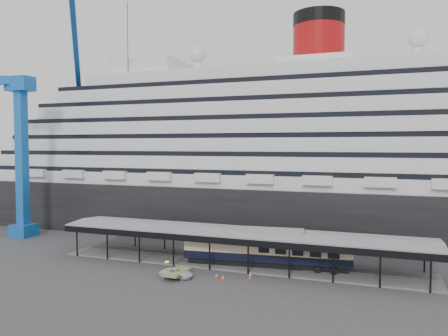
{
  "coord_description": "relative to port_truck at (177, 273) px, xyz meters",
  "views": [
    {
      "loc": [
        20.13,
        -56.64,
        17.96
      ],
      "look_at": [
        -3.25,
        8.0,
        14.35
      ],
      "focal_mm": 35.0,
      "sensor_mm": 36.0,
      "label": 1
    }
  ],
  "objects": [
    {
      "name": "traffic_cone_left",
      "position": [
        5.31,
        1.25,
        -0.23
      ],
      "size": [
        0.52,
        0.52,
        0.79
      ],
      "rotation": [
        0.0,
        0.0,
        -0.33
      ],
      "color": "red",
      "rests_on": "ground"
    },
    {
      "name": "traffic_cone_right",
      "position": [
        9.49,
        3.06,
        -0.23
      ],
      "size": [
        0.54,
        0.54,
        0.81
      ],
      "rotation": [
        0.0,
        0.0,
        -0.39
      ],
      "color": "#F45F0D",
      "rests_on": "ground"
    },
    {
      "name": "crane_blue",
      "position": [
        -39.38,
        14.65,
        19.33
      ],
      "size": [
        22.63,
        19.19,
        47.6
      ],
      "color": "blue",
      "rests_on": "ground"
    },
    {
      "name": "port_truck",
      "position": [
        0.0,
        0.0,
        0.0
      ],
      "size": [
        4.59,
        2.24,
        1.26
      ],
      "primitive_type": "imported",
      "rotation": [
        0.0,
        0.0,
        1.54
      ],
      "color": "silver",
      "rests_on": "ground"
    },
    {
      "name": "ground",
      "position": [
        5.73,
        4.03,
        -0.63
      ],
      "size": [
        200.0,
        200.0,
        0.0
      ],
      "primitive_type": "plane",
      "color": "#38383A",
      "rests_on": "ground"
    },
    {
      "name": "traffic_cone_mid",
      "position": [
        6.42,
        0.74,
        -0.23
      ],
      "size": [
        0.42,
        0.42,
        0.8
      ],
      "rotation": [
        0.0,
        0.0,
        -0.03
      ],
      "color": "#F7370D",
      "rests_on": "ground"
    },
    {
      "name": "pullman_carriage",
      "position": [
        10.21,
        9.03,
        2.26
      ],
      "size": [
        24.64,
        5.71,
        24.0
      ],
      "rotation": [
        0.0,
        0.0,
        0.11
      ],
      "color": "black",
      "rests_on": "ground"
    },
    {
      "name": "platform_canopy",
      "position": [
        5.73,
        9.03,
        1.73
      ],
      "size": [
        56.0,
        9.18,
        5.3
      ],
      "color": "slate",
      "rests_on": "ground"
    },
    {
      "name": "cruise_ship",
      "position": [
        5.78,
        36.03,
        17.72
      ],
      "size": [
        130.0,
        30.0,
        43.9
      ],
      "color": "black",
      "rests_on": "ground"
    }
  ]
}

